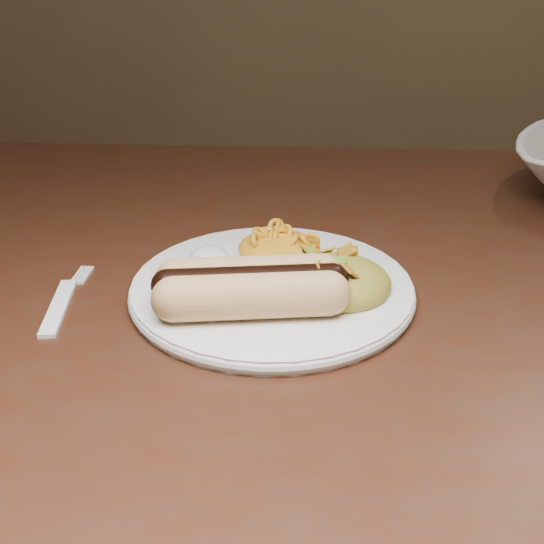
{
  "coord_description": "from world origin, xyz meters",
  "views": [
    {
      "loc": [
        0.03,
        -0.59,
        1.04
      ],
      "look_at": [
        -0.0,
        -0.06,
        0.77
      ],
      "focal_mm": 42.0,
      "sensor_mm": 36.0,
      "label": 1
    }
  ],
  "objects": [
    {
      "name": "table",
      "position": [
        0.0,
        0.0,
        0.66
      ],
      "size": [
        1.6,
        0.9,
        0.75
      ],
      "color": "#351409",
      "rests_on": "floor"
    },
    {
      "name": "plate",
      "position": [
        -0.0,
        -0.06,
        0.76
      ],
      "size": [
        0.34,
        0.34,
        0.01
      ],
      "primitive_type": "cylinder",
      "rotation": [
        0.0,
        0.0,
        0.35
      ],
      "color": "white",
      "rests_on": "table"
    },
    {
      "name": "hotdog",
      "position": [
        -0.02,
        -0.11,
        0.78
      ],
      "size": [
        0.14,
        0.09,
        0.04
      ],
      "rotation": [
        0.0,
        0.0,
        0.14
      ],
      "color": "tan",
      "rests_on": "plate"
    },
    {
      "name": "mac_and_cheese",
      "position": [
        -0.0,
        0.01,
        0.78
      ],
      "size": [
        0.09,
        0.08,
        0.03
      ],
      "primitive_type": "ellipsoid",
      "rotation": [
        0.0,
        0.0,
        -0.03
      ],
      "color": "orange",
      "rests_on": "plate"
    },
    {
      "name": "fork",
      "position": [
        -0.2,
        -0.1,
        0.75
      ],
      "size": [
        0.05,
        0.16,
        0.0
      ],
      "primitive_type": "cube",
      "rotation": [
        0.0,
        0.0,
        0.15
      ],
      "color": "white",
      "rests_on": "table"
    },
    {
      "name": "sour_cream",
      "position": [
        -0.07,
        -0.03,
        0.78
      ],
      "size": [
        0.05,
        0.05,
        0.02
      ],
      "primitive_type": "ellipsoid",
      "rotation": [
        0.0,
        0.0,
        0.24
      ],
      "color": "silver",
      "rests_on": "plate"
    },
    {
      "name": "taco_salad",
      "position": [
        0.05,
        -0.07,
        0.78
      ],
      "size": [
        0.1,
        0.1,
        0.05
      ],
      "rotation": [
        0.0,
        0.0,
        -0.34
      ],
      "color": "orange",
      "rests_on": "plate"
    }
  ]
}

